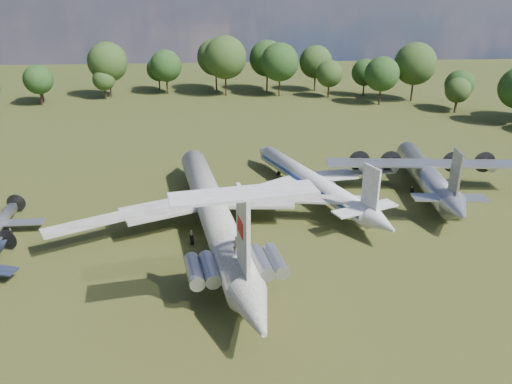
{
  "coord_description": "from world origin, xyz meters",
  "views": [
    {
      "loc": [
        2.56,
        -61.26,
        30.58
      ],
      "look_at": [
        7.55,
        -0.75,
        5.0
      ],
      "focal_mm": 35.0,
      "sensor_mm": 36.0,
      "label": 1
    }
  ],
  "objects_px": {
    "tu104_jet": "(311,185)",
    "an12_transport": "(426,178)",
    "il62_airliner": "(213,215)",
    "person_on_il62": "(236,245)"
  },
  "relations": [
    {
      "from": "il62_airliner",
      "to": "an12_transport",
      "type": "height_order",
      "value": "il62_airliner"
    },
    {
      "from": "tu104_jet",
      "to": "person_on_il62",
      "type": "xyz_separation_m",
      "value": [
        -12.63,
        -25.88,
        4.31
      ]
    },
    {
      "from": "il62_airliner",
      "to": "tu104_jet",
      "type": "distance_m",
      "value": 18.69
    },
    {
      "from": "an12_transport",
      "to": "il62_airliner",
      "type": "bearing_deg",
      "value": -154.38
    },
    {
      "from": "tu104_jet",
      "to": "an12_transport",
      "type": "relative_size",
      "value": 1.16
    },
    {
      "from": "tu104_jet",
      "to": "an12_transport",
      "type": "height_order",
      "value": "an12_transport"
    },
    {
      "from": "an12_transport",
      "to": "person_on_il62",
      "type": "height_order",
      "value": "person_on_il62"
    },
    {
      "from": "tu104_jet",
      "to": "il62_airliner",
      "type": "bearing_deg",
      "value": -164.66
    },
    {
      "from": "tu104_jet",
      "to": "an12_transport",
      "type": "xyz_separation_m",
      "value": [
        18.24,
        0.52,
        0.27
      ]
    },
    {
      "from": "tu104_jet",
      "to": "person_on_il62",
      "type": "distance_m",
      "value": 29.12
    }
  ]
}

